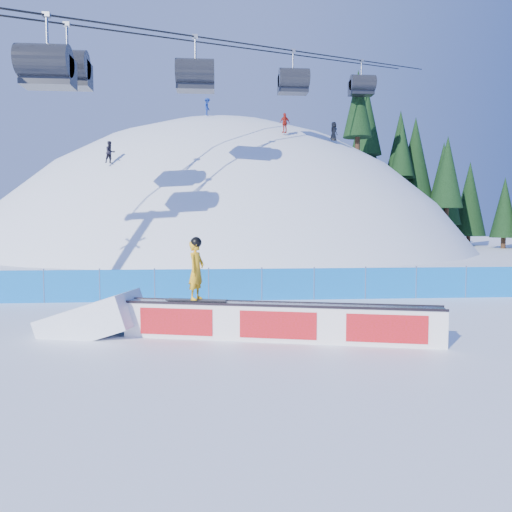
{
  "coord_description": "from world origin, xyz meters",
  "views": [
    {
      "loc": [
        -0.67,
        -14.13,
        2.99
      ],
      "look_at": [
        0.47,
        0.47,
        1.96
      ],
      "focal_mm": 35.0,
      "sensor_mm": 36.0,
      "label": 1
    }
  ],
  "objects": [
    {
      "name": "snow_ramp",
      "position": [
        -3.99,
        -0.75,
        0.0
      ],
      "size": [
        2.87,
        2.16,
        1.6
      ],
      "primitive_type": null,
      "rotation": [
        0.0,
        -0.31,
        -0.24
      ],
      "color": "white",
      "rests_on": "ground"
    },
    {
      "name": "snowboarder",
      "position": [
        -1.21,
        -1.42,
        1.76
      ],
      "size": [
        1.59,
        0.66,
        1.64
      ],
      "rotation": [
        0.0,
        0.0,
        1.12
      ],
      "color": "black",
      "rests_on": "rail_box"
    },
    {
      "name": "distant_skiers",
      "position": [
        0.39,
        29.98,
        11.33
      ],
      "size": [
        19.44,
        11.52,
        7.48
      ],
      "color": "black",
      "rests_on": "ground"
    },
    {
      "name": "treeline",
      "position": [
        25.28,
        38.94,
        8.63
      ],
      "size": [
        22.39,
        7.93,
        18.18
      ],
      "color": "#362215",
      "rests_on": "ground"
    },
    {
      "name": "ground",
      "position": [
        0.0,
        0.0,
        0.0
      ],
      "size": [
        160.0,
        160.0,
        0.0
      ],
      "primitive_type": "plane",
      "color": "white",
      "rests_on": "ground"
    },
    {
      "name": "chairlift",
      "position": [
        4.74,
        27.49,
        16.89
      ],
      "size": [
        40.8,
        41.7,
        22.0
      ],
      "color": "#969BA3",
      "rests_on": "ground"
    },
    {
      "name": "snow_hill",
      "position": [
        0.0,
        42.0,
        -18.0
      ],
      "size": [
        64.0,
        64.0,
        64.0
      ],
      "color": "silver",
      "rests_on": "ground"
    },
    {
      "name": "rail_box",
      "position": [
        0.86,
        -1.92,
        0.47
      ],
      "size": [
        7.88,
        2.42,
        0.96
      ],
      "rotation": [
        0.0,
        0.0,
        -0.24
      ],
      "color": "white",
      "rests_on": "ground"
    },
    {
      "name": "safety_fence",
      "position": [
        0.0,
        4.5,
        0.6
      ],
      "size": [
        22.05,
        0.05,
        1.3
      ],
      "color": "blue",
      "rests_on": "ground"
    }
  ]
}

